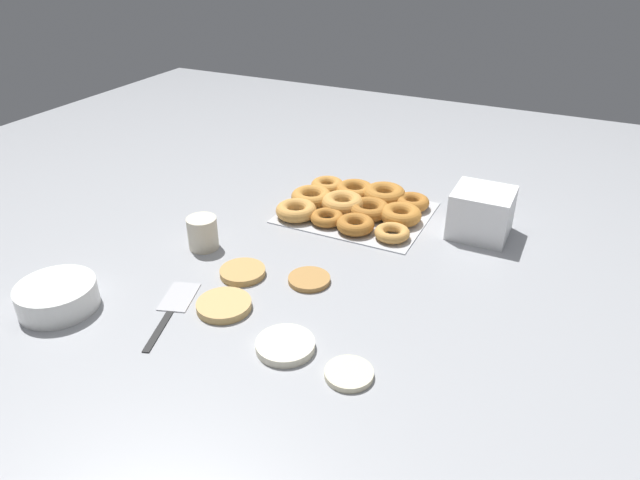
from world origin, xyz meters
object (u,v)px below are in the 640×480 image
pancake_2 (224,305)px  donut_tray (355,205)px  paper_cup (203,233)px  container_stack (481,213)px  pancake_3 (349,374)px  pancake_1 (309,280)px  pancake_4 (243,272)px  pancake_0 (285,345)px  batter_bowl (57,296)px  spatula (175,303)px

pancake_2 → donut_tray: (-0.07, -0.51, 0.01)m
paper_cup → donut_tray: bearing=-127.1°
container_stack → pancake_2: bearing=53.9°
pancake_2 → pancake_3: pancake_2 is taller
pancake_1 → pancake_2: size_ratio=0.82×
pancake_2 → container_stack: (-0.39, -0.54, 0.05)m
pancake_2 → pancake_4: bearing=-74.5°
pancake_0 → paper_cup: 0.42m
pancake_3 → donut_tray: 0.63m
paper_cup → pancake_3: bearing=152.5°
pancake_2 → pancake_4: pancake_2 is taller
pancake_2 → paper_cup: size_ratio=1.42×
paper_cup → batter_bowl: bearing=70.0°
pancake_2 → donut_tray: 0.52m
donut_tray → batter_bowl: (0.37, 0.65, 0.01)m
pancake_2 → pancake_4: size_ratio=1.11×
pancake_0 → pancake_3: (-0.13, 0.01, -0.00)m
pancake_0 → batter_bowl: batter_bowl is taller
pancake_4 → paper_cup: bearing=-22.7°
pancake_1 → pancake_4: (0.14, 0.04, 0.00)m
pancake_4 → pancake_1: bearing=-165.1°
container_stack → pancake_0: bearing=69.5°
spatula → pancake_3: bearing=-113.2°
donut_tray → pancake_1: bearing=96.6°
pancake_0 → batter_bowl: (0.47, 0.09, 0.02)m
pancake_0 → donut_tray: bearing=-79.9°
batter_bowl → paper_cup: 0.34m
pancake_1 → pancake_4: size_ratio=0.91×
pancake_3 → pancake_0: bearing=-6.5°
pancake_3 → donut_tray: (0.23, -0.58, 0.01)m
pancake_1 → donut_tray: size_ratio=0.24×
pancake_4 → container_stack: size_ratio=0.72×
pancake_4 → container_stack: 0.59m
donut_tray → pancake_2: bearing=82.4°
pancake_2 → spatula: pancake_2 is taller
pancake_3 → pancake_4: size_ratio=0.85×
pancake_0 → donut_tray: size_ratio=0.29×
pancake_0 → spatula: size_ratio=0.48×
pancake_1 → pancake_2: pancake_2 is taller
pancake_3 → pancake_4: pancake_4 is taller
pancake_3 → pancake_1: bearing=-49.8°
pancake_4 → pancake_3: bearing=150.5°
pancake_1 → pancake_3: (-0.19, 0.23, -0.00)m
pancake_2 → pancake_4: (0.03, -0.12, -0.00)m
batter_bowl → container_stack: (-0.69, -0.68, 0.03)m
pancake_2 → pancake_3: 0.31m
pancake_2 → spatula: (0.10, 0.03, -0.01)m
pancake_1 → donut_tray: donut_tray is taller
donut_tray → pancake_0: bearing=100.1°
paper_cup → pancake_1: bearing=175.3°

